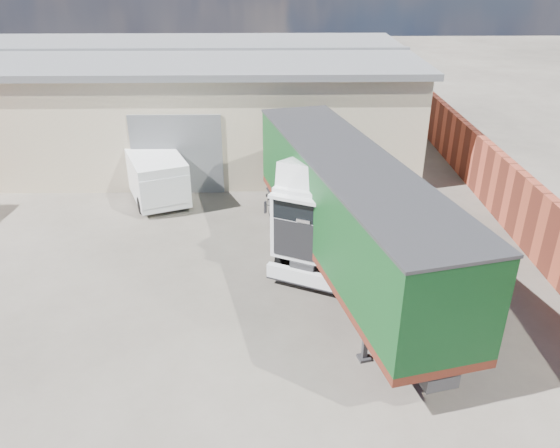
{
  "coord_description": "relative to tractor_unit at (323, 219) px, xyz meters",
  "views": [
    {
      "loc": [
        2.09,
        -12.92,
        9.86
      ],
      "look_at": [
        2.4,
        3.0,
        1.85
      ],
      "focal_mm": 35.0,
      "sensor_mm": 36.0,
      "label": 1
    }
  ],
  "objects": [
    {
      "name": "tractor_unit",
      "position": [
        0.0,
        0.0,
        0.0
      ],
      "size": [
        4.56,
        6.29,
        4.03
      ],
      "rotation": [
        0.0,
        0.0,
        -0.44
      ],
      "color": "black",
      "rests_on": "ground"
    },
    {
      "name": "box_trailer",
      "position": [
        0.66,
        -0.91,
        0.87
      ],
      "size": [
        5.58,
        12.93,
        4.21
      ],
      "rotation": [
        0.0,
        0.0,
        0.24
      ],
      "color": "#2D2D30",
      "rests_on": "ground"
    },
    {
      "name": "panel_van",
      "position": [
        -6.87,
        5.95,
        -0.62
      ],
      "size": [
        3.82,
        5.48,
        2.08
      ],
      "rotation": [
        0.0,
        0.0,
        0.39
      ],
      "color": "black",
      "rests_on": "ground"
    },
    {
      "name": "brick_boundary_wall",
      "position": [
        7.63,
        2.35,
        -0.45
      ],
      "size": [
        0.35,
        26.0,
        2.5
      ],
      "primitive_type": "cube",
      "color": "maroon",
      "rests_on": "ground"
    },
    {
      "name": "warehouse",
      "position": [
        -9.86,
        12.34,
        0.97
      ],
      "size": [
        30.6,
        12.6,
        5.42
      ],
      "color": "#C5B897",
      "rests_on": "ground"
    },
    {
      "name": "ground",
      "position": [
        -3.87,
        -3.65,
        -1.7
      ],
      "size": [
        120.0,
        120.0,
        0.0
      ],
      "primitive_type": "plane",
      "color": "#27251F",
      "rests_on": "ground"
    }
  ]
}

